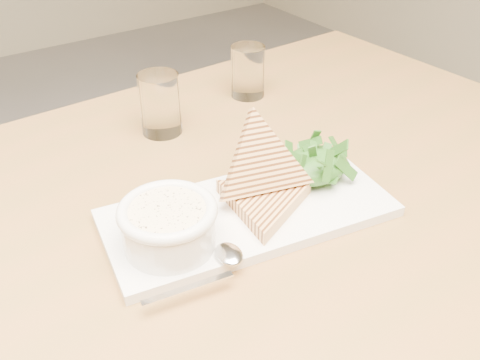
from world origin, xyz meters
TOP-DOWN VIEW (x-y plane):
  - table_top at (0.24, 0.10)m, footprint 1.29×0.89m
  - table_leg_br at (0.83, 0.47)m, footprint 0.06×0.06m
  - platter at (0.23, 0.05)m, footprint 0.41×0.24m
  - soup_bowl at (0.11, 0.04)m, footprint 0.11×0.11m
  - soup at (0.11, 0.04)m, footprint 0.10×0.10m
  - bowl_rim at (0.11, 0.04)m, footprint 0.12×0.12m
  - sandwich_flat at (0.25, 0.04)m, footprint 0.20×0.20m
  - sandwich_lean at (0.26, 0.06)m, footprint 0.19×0.19m
  - salad_base at (0.35, 0.06)m, footprint 0.11×0.08m
  - arugula_pile at (0.35, 0.06)m, footprint 0.11×0.10m
  - spoon_bowl at (0.16, -0.02)m, footprint 0.04×0.05m
  - spoon_handle at (0.09, -0.04)m, footprint 0.11×0.03m
  - glass_near at (0.25, 0.33)m, footprint 0.07×0.07m
  - glass_far at (0.45, 0.36)m, footprint 0.06×0.06m

SIDE VIEW (x-z plane):
  - table_leg_br at x=0.83m, z-range 0.00..0.73m
  - table_top at x=0.24m, z-range 0.73..0.77m
  - platter at x=0.23m, z-range 0.77..0.79m
  - spoon_handle at x=0.09m, z-range 0.79..0.79m
  - spoon_bowl at x=0.16m, z-range 0.79..0.80m
  - sandwich_flat at x=0.25m, z-range 0.79..0.81m
  - salad_base at x=0.35m, z-range 0.79..0.83m
  - soup_bowl at x=0.11m, z-range 0.79..0.83m
  - arugula_pile at x=0.35m, z-range 0.79..0.84m
  - glass_far at x=0.45m, z-range 0.77..0.87m
  - glass_near at x=0.25m, z-range 0.77..0.88m
  - soup at x=0.11m, z-range 0.83..0.84m
  - sandwich_lean at x=0.26m, z-range 0.75..0.92m
  - bowl_rim at x=0.11m, z-range 0.83..0.85m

